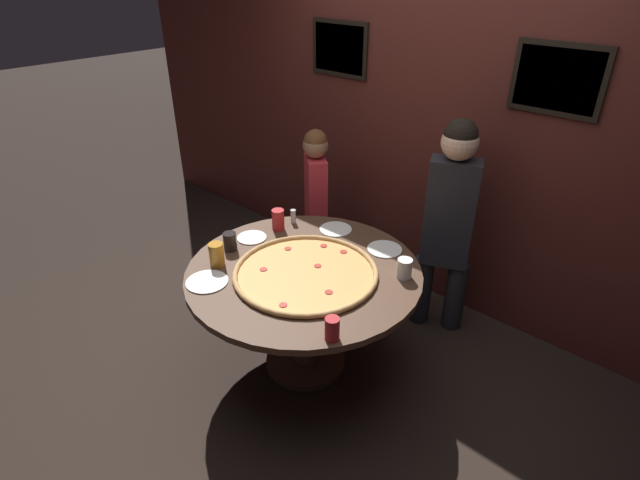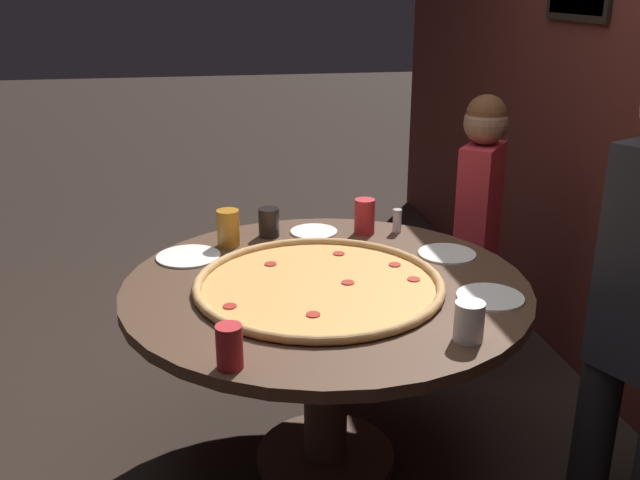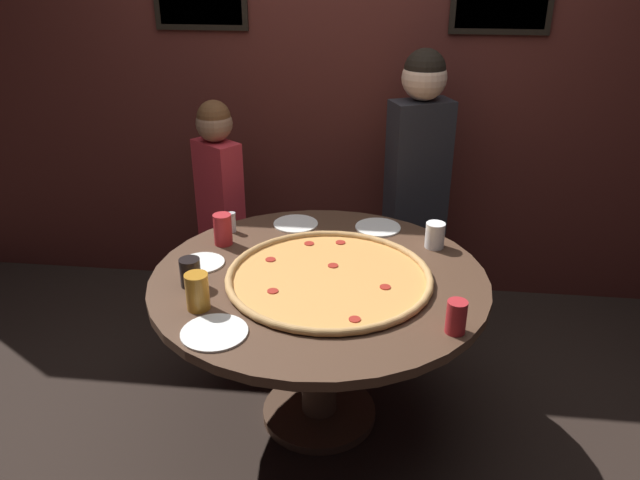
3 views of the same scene
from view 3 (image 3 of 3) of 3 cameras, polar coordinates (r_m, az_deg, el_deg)
ground_plane at (r=3.01m, az=-0.08°, el=-15.67°), size 24.00×24.00×0.00m
back_wall at (r=3.63m, az=2.42°, el=14.68°), size 6.40×0.08×2.60m
dining_table at (r=2.66m, az=-0.08°, el=-6.12°), size 1.40×1.40×0.74m
giant_pizza at (r=2.55m, az=0.84°, el=-3.38°), size 0.85×0.85×0.03m
drink_cup_by_shaker at (r=2.86m, az=-8.88°, el=0.96°), size 0.08×0.08×0.14m
drink_cup_beside_pizza at (r=2.25m, az=12.35°, el=-6.89°), size 0.07×0.07×0.12m
drink_cup_near_right at (r=2.85m, az=10.47°, el=0.44°), size 0.09×0.09×0.12m
drink_cup_near_left at (r=2.37m, az=-11.15°, el=-4.65°), size 0.09×0.09×0.14m
drink_cup_front_edge at (r=2.54m, az=-11.77°, el=-2.92°), size 0.08×0.08×0.12m
white_plate_left_side at (r=3.02m, az=5.31°, el=1.16°), size 0.22×0.22×0.01m
white_plate_beside_cup at (r=2.72m, az=-10.74°, el=-2.07°), size 0.19×0.19×0.01m
white_plate_right_side at (r=3.05m, az=-2.24°, el=1.49°), size 0.22×0.22×0.01m
white_plate_near_front at (r=2.25m, az=-9.64°, el=-8.33°), size 0.24×0.24×0.01m
condiment_shaker at (r=2.99m, az=-8.05°, el=1.63°), size 0.04×0.04×0.10m
diner_far_left at (r=3.39m, az=8.89°, el=5.89°), size 0.40×0.28×1.52m
diner_side_left at (r=3.44m, az=-9.14°, el=3.56°), size 0.32×0.29×1.27m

